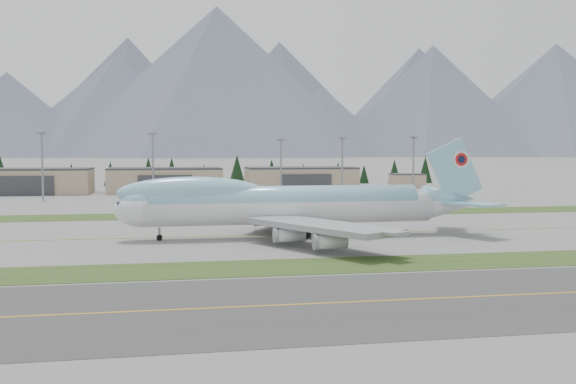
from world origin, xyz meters
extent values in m
plane|color=slate|center=(0.00, 0.00, 0.00)|extent=(7000.00, 7000.00, 0.00)
cube|color=#2A491A|center=(0.00, -38.00, 0.00)|extent=(400.00, 14.00, 0.08)
cube|color=#2A491A|center=(0.00, 45.00, 0.00)|extent=(400.00, 18.00, 0.08)
cube|color=#343434|center=(0.00, -62.00, 0.00)|extent=(400.00, 32.00, 0.04)
cube|color=orange|center=(0.00, 0.00, 0.00)|extent=(400.00, 0.40, 0.02)
cube|color=orange|center=(0.00, -62.00, 0.00)|extent=(400.00, 0.40, 0.02)
cylinder|color=silver|center=(11.69, -4.10, 6.17)|extent=(59.67, 7.50, 6.92)
cylinder|color=#86C3DB|center=(10.63, -4.11, 7.45)|extent=(55.41, 6.93, 6.39)
ellipsoid|color=silver|center=(-18.11, -4.39, 6.17)|extent=(11.14, 7.03, 6.92)
ellipsoid|color=#86C3DB|center=(-18.11, -4.39, 7.45)|extent=(9.32, 5.95, 5.87)
ellipsoid|color=#86C3DB|center=(-8.53, -4.29, 9.47)|extent=(29.43, 6.16, 6.39)
cube|color=#0C1433|center=(-21.84, -4.42, 7.56)|extent=(2.31, 2.79, 1.38)
cone|color=silver|center=(46.82, -3.75, 6.17)|extent=(12.84, 6.90, 6.78)
cone|color=#86C3DB|center=(46.82, -3.75, 7.45)|extent=(11.77, 6.29, 6.17)
cube|color=#86C3DB|center=(47.88, -3.74, 13.41)|extent=(12.90, 0.76, 14.69)
cylinder|color=silver|center=(49.15, -3.30, 15.97)|extent=(3.83, 0.25, 3.83)
cylinder|color=red|center=(49.15, -3.20, 15.97)|extent=(2.77, 0.24, 2.77)
cylinder|color=#0C1433|center=(49.15, -3.09, 15.97)|extent=(1.60, 0.23, 1.60)
cube|color=#86C3DB|center=(48.88, 2.65, 6.81)|extent=(10.66, 13.30, 0.49)
cube|color=#86C3DB|center=(49.01, -10.12, 6.81)|extent=(10.81, 13.32, 0.49)
cube|color=#919398|center=(13.65, 13.49, 4.26)|extent=(23.69, 33.00, 1.06)
cube|color=#919398|center=(13.99, -21.64, 4.26)|extent=(24.15, 32.88, 1.06)
cylinder|color=silver|center=(8.79, 9.18, 2.24)|extent=(5.56, 2.71, 2.66)
cylinder|color=silver|center=(13.91, 19.13, 2.24)|extent=(5.56, 2.71, 2.66)
cylinder|color=silver|center=(9.05, -17.43, 2.24)|extent=(5.56, 2.71, 2.66)
cylinder|color=silver|center=(14.37, -27.27, 2.24)|extent=(5.56, 2.71, 2.66)
cylinder|color=gray|center=(-14.92, -4.35, 1.28)|extent=(0.47, 0.47, 2.55)
cylinder|color=gray|center=(10.06, -0.92, 1.38)|extent=(0.60, 0.60, 2.77)
cylinder|color=gray|center=(10.13, -7.30, 1.38)|extent=(0.60, 0.60, 2.77)
cylinder|color=gray|center=(15.39, -0.87, 1.38)|extent=(0.60, 0.60, 2.77)
cylinder|color=gray|center=(15.45, -7.25, 1.38)|extent=(0.60, 0.60, 2.77)
cylinder|color=black|center=(-14.91, -4.78, 0.59)|extent=(1.17, 0.38, 1.17)
cylinder|color=black|center=(-14.92, -3.93, 0.59)|extent=(1.17, 0.38, 1.17)
cylinder|color=black|center=(10.06, -0.92, 0.64)|extent=(1.28, 0.54, 1.28)
cylinder|color=black|center=(10.13, -7.30, 0.64)|extent=(1.28, 0.54, 1.28)
cylinder|color=black|center=(15.39, -0.87, 0.64)|extent=(1.28, 0.54, 1.28)
cylinder|color=black|center=(15.45, -7.25, 0.64)|extent=(1.28, 0.54, 1.28)
cube|color=tan|center=(-70.00, 150.00, 5.00)|extent=(48.00, 26.00, 10.00)
cube|color=#333437|center=(-70.00, 150.00, 10.40)|extent=(48.00, 26.00, 0.80)
cube|color=#333437|center=(-70.00, 136.70, 4.00)|extent=(22.08, 0.60, 8.00)
cube|color=tan|center=(-15.00, 150.00, 5.00)|extent=(48.00, 26.00, 10.00)
cube|color=#333437|center=(-15.00, 150.00, 10.40)|extent=(48.00, 26.00, 0.80)
cube|color=#333437|center=(-15.00, 136.70, 4.00)|extent=(22.08, 0.60, 8.00)
cube|color=tan|center=(45.00, 150.00, 5.00)|extent=(48.00, 26.00, 10.00)
cube|color=#333437|center=(45.00, 150.00, 10.40)|extent=(48.00, 26.00, 0.80)
cube|color=#333437|center=(45.00, 136.70, 4.00)|extent=(22.08, 0.60, 8.00)
cube|color=tan|center=(95.00, 148.00, 3.50)|extent=(14.00, 12.00, 7.00)
cube|color=#333437|center=(95.00, 148.00, 7.30)|extent=(14.00, 12.00, 0.60)
cylinder|color=gray|center=(-58.26, 110.27, 11.95)|extent=(0.70, 0.70, 23.90)
cube|color=gray|center=(-58.26, 110.27, 24.30)|extent=(3.20, 3.20, 0.80)
cylinder|color=gray|center=(-19.21, 113.87, 12.03)|extent=(0.70, 0.70, 24.06)
cube|color=gray|center=(-19.21, 113.87, 24.46)|extent=(3.20, 3.20, 0.80)
cylinder|color=gray|center=(29.56, 111.61, 10.93)|extent=(0.70, 0.70, 21.86)
cube|color=gray|center=(29.56, 111.61, 22.26)|extent=(3.20, 3.20, 0.80)
cylinder|color=gray|center=(53.38, 108.98, 11.25)|extent=(0.70, 0.70, 22.50)
cube|color=gray|center=(53.38, 108.98, 22.90)|extent=(3.20, 3.20, 0.80)
cylinder|color=gray|center=(81.91, 107.10, 11.41)|extent=(0.70, 0.70, 22.81)
cube|color=gray|center=(81.91, 107.10, 23.21)|extent=(3.20, 3.20, 0.80)
imported|color=silver|center=(-30.36, 121.10, 0.00)|extent=(1.47, 3.15, 1.04)
imported|color=gold|center=(25.76, 125.94, 0.00)|extent=(3.47, 1.92, 1.08)
imported|color=silver|center=(62.67, 124.57, 0.00)|extent=(3.30, 5.11, 1.38)
cone|color=black|center=(-97.02, 209.05, 8.02)|extent=(8.98, 8.98, 16.04)
cone|color=black|center=(-74.99, 210.97, 5.13)|extent=(5.74, 5.74, 10.25)
cone|color=black|center=(-63.09, 211.40, 5.88)|extent=(6.59, 6.59, 11.77)
cone|color=black|center=(-43.61, 211.12, 6.31)|extent=(7.06, 7.06, 12.61)
cone|color=black|center=(-24.34, 215.38, 7.43)|extent=(8.33, 8.33, 14.87)
cone|color=black|center=(-12.12, 214.17, 7.31)|extent=(8.19, 8.19, 14.63)
cone|color=black|center=(5.15, 215.32, 5.46)|extent=(6.11, 6.11, 10.91)
cone|color=black|center=(22.45, 210.64, 8.08)|extent=(9.05, 9.05, 16.16)
cone|color=black|center=(41.17, 209.56, 6.85)|extent=(7.67, 7.67, 13.70)
cone|color=black|center=(58.50, 208.11, 5.62)|extent=(6.30, 6.30, 11.24)
cone|color=black|center=(78.58, 210.58, 5.96)|extent=(6.68, 6.68, 11.93)
cone|color=black|center=(93.80, 211.52, 5.27)|extent=(5.91, 5.91, 10.55)
cone|color=black|center=(110.60, 208.59, 6.81)|extent=(7.63, 7.63, 13.62)
cone|color=black|center=(129.72, 210.67, 7.61)|extent=(8.52, 8.52, 15.22)
cone|color=#46525E|center=(-550.00, 2165.51, 142.42)|extent=(703.42, 703.42, 284.84)
cone|color=white|center=(-550.00, 2165.51, 227.87)|extent=(267.30, 267.30, 113.94)
cone|color=#46525E|center=(-200.00, 2266.13, 182.22)|extent=(845.13, 845.13, 364.44)
cone|color=white|center=(-200.00, 2266.13, 291.55)|extent=(321.15, 321.15, 145.78)
cone|color=#46525E|center=(150.00, 2138.25, 262.35)|extent=(1130.81, 1130.81, 524.71)
cone|color=white|center=(150.00, 2138.25, 419.76)|extent=(429.71, 429.71, 209.88)
cone|color=#46525E|center=(550.00, 2237.91, 131.55)|extent=(595.43, 595.43, 263.11)
cone|color=white|center=(550.00, 2237.91, 210.49)|extent=(226.27, 226.27, 105.24)
cone|color=#46525E|center=(1000.00, 2254.38, 217.18)|extent=(938.26, 938.26, 434.37)
cone|color=white|center=(1000.00, 2254.38, 347.49)|extent=(356.54, 356.54, 173.75)
cone|color=#46525E|center=(1500.00, 2209.01, 223.88)|extent=(1044.39, 1044.39, 447.76)
cone|color=white|center=(1500.00, 2209.01, 358.21)|extent=(396.87, 396.87, 179.10)
cone|color=#46525E|center=(-200.00, 2900.00, 268.98)|extent=(1075.93, 1075.93, 537.97)
cone|color=white|center=(-200.00, 2900.00, 419.61)|extent=(430.37, 430.37, 236.70)
cone|color=#46525E|center=(500.00, 2900.00, 269.84)|extent=(1079.34, 1079.34, 539.67)
cone|color=white|center=(500.00, 2900.00, 420.94)|extent=(431.74, 431.74, 237.46)
cone|color=#46525E|center=(1200.00, 2900.00, 264.99)|extent=(1059.96, 1059.96, 529.98)
cone|color=white|center=(1200.00, 2900.00, 413.39)|extent=(423.99, 423.99, 233.19)
cone|color=#46525E|center=(1900.00, 2900.00, 249.51)|extent=(998.05, 998.05, 499.02)
cone|color=white|center=(1900.00, 2900.00, 389.24)|extent=(399.22, 399.22, 219.57)
camera|label=1|loc=(-12.49, -133.50, 17.59)|focal=40.00mm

